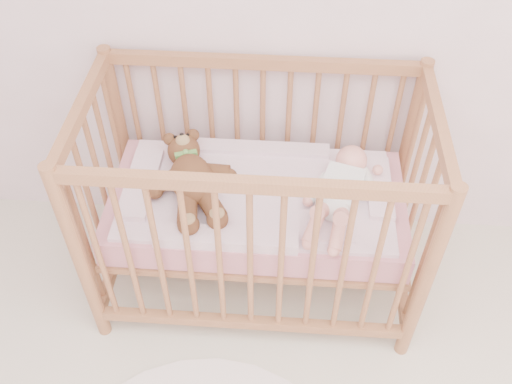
# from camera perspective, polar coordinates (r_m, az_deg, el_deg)

# --- Properties ---
(crib) EXTENTS (1.36, 0.76, 1.00)m
(crib) POSITION_cam_1_polar(r_m,az_deg,el_deg) (2.39, 0.09, -1.16)
(crib) COLOR #B1774B
(crib) RESTS_ON floor
(mattress) EXTENTS (1.22, 0.62, 0.13)m
(mattress) POSITION_cam_1_polar(r_m,az_deg,el_deg) (2.40, 0.09, -1.40)
(mattress) COLOR pink
(mattress) RESTS_ON crib
(blanket) EXTENTS (1.10, 0.58, 0.06)m
(blanket) POSITION_cam_1_polar(r_m,az_deg,el_deg) (2.34, 0.09, -0.15)
(blanket) COLOR #E9A0BC
(blanket) RESTS_ON mattress
(baby) EXTENTS (0.43, 0.64, 0.14)m
(baby) POSITION_cam_1_polar(r_m,az_deg,el_deg) (2.28, 8.50, 0.36)
(baby) COLOR silver
(baby) RESTS_ON blanket
(teddy_bear) EXTENTS (0.55, 0.65, 0.15)m
(teddy_bear) POSITION_cam_1_polar(r_m,az_deg,el_deg) (2.30, -6.43, 1.31)
(teddy_bear) COLOR brown
(teddy_bear) RESTS_ON blanket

